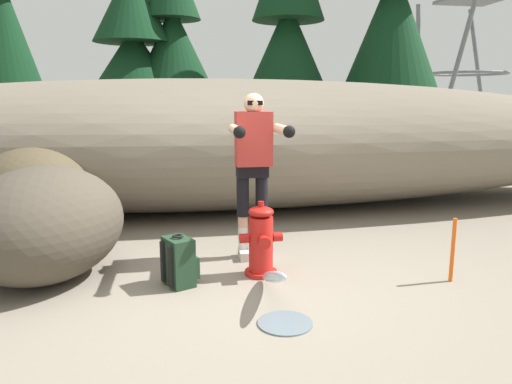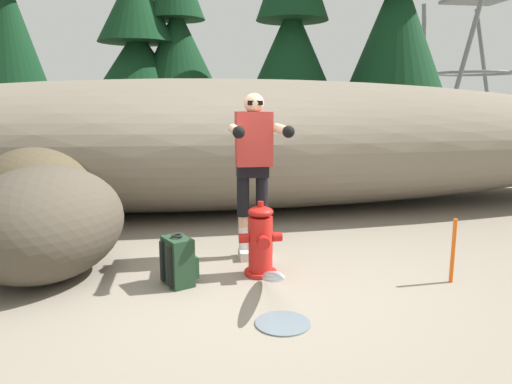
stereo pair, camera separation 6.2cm
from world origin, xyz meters
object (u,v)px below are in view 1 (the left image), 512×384
at_px(fire_hydrant, 261,242).
at_px(survey_stake, 453,250).
at_px(boulder_large, 44,224).
at_px(utility_worker, 253,155).
at_px(spare_backpack, 179,262).
at_px(boulder_mid, 36,194).

relative_size(fire_hydrant, survey_stake, 1.20).
bearing_deg(boulder_large, fire_hydrant, -5.74).
relative_size(fire_hydrant, boulder_large, 0.45).
bearing_deg(utility_worker, spare_backpack, -51.38).
distance_m(fire_hydrant, utility_worker, 0.91).
height_order(utility_worker, boulder_mid, utility_worker).
xyz_separation_m(utility_worker, boulder_mid, (-2.41, 1.08, -0.54)).
bearing_deg(survey_stake, boulder_mid, 153.89).
bearing_deg(spare_backpack, boulder_large, 139.40).
bearing_deg(boulder_mid, fire_hydrant, -32.94).
height_order(fire_hydrant, boulder_mid, boulder_mid).
bearing_deg(survey_stake, spare_backpack, 172.55).
relative_size(fire_hydrant, boulder_mid, 0.52).
xyz_separation_m(spare_backpack, survey_stake, (2.48, -0.32, 0.08)).
relative_size(spare_backpack, boulder_mid, 0.34).
xyz_separation_m(boulder_large, boulder_mid, (-0.43, 1.36, 0.02)).
bearing_deg(fire_hydrant, survey_stake, -14.96).
bearing_deg(survey_stake, boulder_large, 169.93).
bearing_deg(spare_backpack, boulder_mid, 108.72).
height_order(spare_backpack, survey_stake, survey_stake).
relative_size(fire_hydrant, utility_worker, 0.42).
xyz_separation_m(fire_hydrant, utility_worker, (0.00, 0.48, 0.77)).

